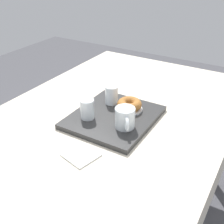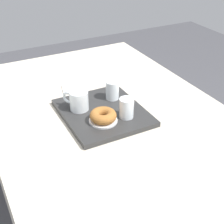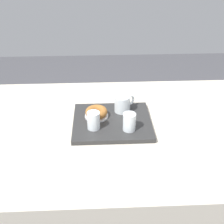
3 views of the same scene
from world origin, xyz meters
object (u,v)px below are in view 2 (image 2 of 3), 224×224
(dining_table, at_px, (110,131))
(water_glass_near, at_px, (112,91))
(sugar_donut_left, at_px, (103,116))
(tea_mug_left, at_px, (79,101))
(paper_napkin, at_px, (74,89))
(donut_plate_left, at_px, (103,121))
(water_glass_far, at_px, (126,109))
(serving_tray, at_px, (103,113))

(dining_table, distance_m, water_glass_near, 0.18)
(sugar_donut_left, bearing_deg, water_glass_near, 141.68)
(tea_mug_left, bearing_deg, sugar_donut_left, 20.59)
(paper_napkin, bearing_deg, donut_plate_left, -1.70)
(dining_table, bearing_deg, donut_plate_left, -46.16)
(water_glass_near, bearing_deg, sugar_donut_left, -38.32)
(donut_plate_left, bearing_deg, tea_mug_left, -159.41)
(water_glass_far, xyz_separation_m, donut_plate_left, (-0.01, -0.10, -0.03))
(tea_mug_left, bearing_deg, paper_napkin, 164.35)
(dining_table, distance_m, tea_mug_left, 0.20)
(water_glass_near, bearing_deg, paper_napkin, -151.29)
(water_glass_near, bearing_deg, water_glass_far, -6.93)
(serving_tray, distance_m, paper_napkin, 0.28)
(dining_table, height_order, sugar_donut_left, sugar_donut_left)
(serving_tray, bearing_deg, tea_mug_left, -124.00)
(dining_table, xyz_separation_m, water_glass_near, (-0.09, 0.06, 0.15))
(water_glass_near, height_order, sugar_donut_left, water_glass_near)
(serving_tray, xyz_separation_m, paper_napkin, (-0.28, -0.03, -0.01))
(tea_mug_left, distance_m, paper_napkin, 0.23)
(serving_tray, height_order, paper_napkin, serving_tray)
(tea_mug_left, height_order, paper_napkin, tea_mug_left)
(water_glass_near, bearing_deg, tea_mug_left, -84.15)
(serving_tray, height_order, water_glass_far, water_glass_far)
(dining_table, distance_m, donut_plate_left, 0.14)
(tea_mug_left, xyz_separation_m, donut_plate_left, (0.14, 0.05, -0.04))
(dining_table, relative_size, paper_napkin, 13.86)
(serving_tray, relative_size, water_glass_far, 4.47)
(tea_mug_left, relative_size, sugar_donut_left, 1.01)
(dining_table, distance_m, serving_tray, 0.10)
(donut_plate_left, bearing_deg, water_glass_near, 141.68)
(dining_table, bearing_deg, tea_mug_left, -122.88)
(water_glass_near, xyz_separation_m, sugar_donut_left, (0.15, -0.12, -0.01))
(sugar_donut_left, bearing_deg, paper_napkin, 178.30)
(dining_table, xyz_separation_m, serving_tray, (-0.02, -0.03, 0.10))
(dining_table, height_order, water_glass_near, water_glass_near)
(tea_mug_left, relative_size, water_glass_far, 1.29)
(water_glass_near, height_order, paper_napkin, water_glass_near)
(donut_plate_left, bearing_deg, paper_napkin, 178.30)
(paper_napkin, bearing_deg, tea_mug_left, -15.65)
(water_glass_far, relative_size, donut_plate_left, 0.73)
(tea_mug_left, xyz_separation_m, water_glass_near, (-0.02, 0.17, -0.00))
(water_glass_far, relative_size, paper_napkin, 0.76)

